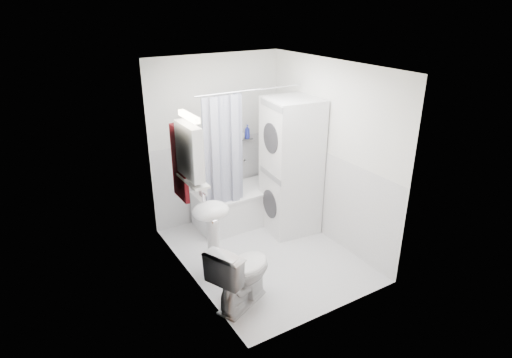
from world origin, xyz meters
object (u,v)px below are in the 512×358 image
bathtub (242,204)px  toilet (241,273)px  sink (212,222)px  washer_dryer (291,167)px

bathtub → toilet: size_ratio=1.77×
bathtub → sink: 1.41m
washer_dryer → bathtub: bearing=140.4°
bathtub → washer_dryer: 0.96m
bathtub → washer_dryer: bearing=-46.1°
bathtub → washer_dryer: (0.49, -0.51, 0.66)m
bathtub → sink: size_ratio=1.32×
sink → toilet: (0.03, -0.63, -0.32)m
bathtub → toilet: (-0.91, -1.60, 0.09)m
bathtub → toilet: bearing=-119.7°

